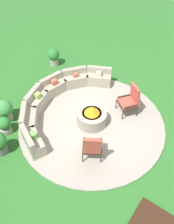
{
  "coord_description": "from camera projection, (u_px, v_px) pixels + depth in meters",
  "views": [
    {
      "loc": [
        -4.51,
        -3.07,
        6.27
      ],
      "look_at": [
        0.0,
        0.2,
        0.45
      ],
      "focal_mm": 38.2,
      "sensor_mm": 36.0,
      "label": 1
    }
  ],
  "objects": [
    {
      "name": "ground_plane",
      "position": [
        92.0,
        123.0,
        8.3
      ],
      "size": [
        24.0,
        24.0,
        0.0
      ],
      "primitive_type": "plane",
      "color": "#2D6B28"
    },
    {
      "name": "patio_circle",
      "position": [
        92.0,
        123.0,
        8.28
      ],
      "size": [
        5.01,
        5.01,
        0.06
      ],
      "primitive_type": "cylinder",
      "color": "#9E9384",
      "rests_on": "ground_plane"
    },
    {
      "name": "fire_pit",
      "position": [
        92.0,
        116.0,
        8.04
      ],
      "size": [
        1.01,
        1.01,
        0.76
      ],
      "color": "#9E937F",
      "rests_on": "patio_circle"
    },
    {
      "name": "curved_stone_bench",
      "position": [
        56.0,
        99.0,
        8.64
      ],
      "size": [
        4.58,
        2.04,
        0.73
      ],
      "color": "#9E937F",
      "rests_on": "patio_circle"
    },
    {
      "name": "lounge_chair_front_left",
      "position": [
        92.0,
        146.0,
        6.86
      ],
      "size": [
        0.77,
        0.79,
        1.1
      ],
      "rotation": [
        0.0,
        0.0,
        5.3
      ],
      "color": "#2D2319",
      "rests_on": "patio_circle"
    },
    {
      "name": "lounge_chair_front_right",
      "position": [
        130.0,
        100.0,
        8.2
      ],
      "size": [
        0.83,
        0.85,
        1.15
      ],
      "rotation": [
        0.0,
        0.0,
        7.23
      ],
      "color": "#2D2319",
      "rests_on": "patio_circle"
    },
    {
      "name": "potted_plant_0",
      "position": [
        4.0,
        110.0,
        8.09
      ],
      "size": [
        0.6,
        0.6,
        0.85
      ],
      "color": "#A89E8E",
      "rests_on": "ground_plane"
    },
    {
      "name": "potted_plant_1",
      "position": [
        5.0,
        111.0,
        8.19
      ],
      "size": [
        0.39,
        0.39,
        0.66
      ],
      "color": "brown",
      "rests_on": "ground_plane"
    },
    {
      "name": "potted_plant_3",
      "position": [
        54.0,
        56.0,
        10.43
      ],
      "size": [
        0.52,
        0.52,
        0.77
      ],
      "color": "#A89E8E",
      "rests_on": "ground_plane"
    },
    {
      "name": "potted_plant_4",
      "position": [
        4.0,
        125.0,
        7.8
      ],
      "size": [
        0.44,
        0.44,
        0.64
      ],
      "color": "#A89E8E",
      "rests_on": "ground_plane"
    }
  ]
}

